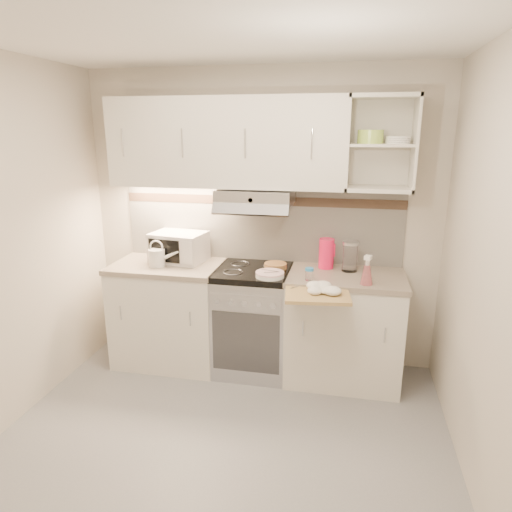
{
  "coord_description": "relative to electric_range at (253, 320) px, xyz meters",
  "views": [
    {
      "loc": [
        0.74,
        -2.39,
        2.0
      ],
      "look_at": [
        0.05,
        0.95,
        1.05
      ],
      "focal_mm": 32.0,
      "sensor_mm": 36.0,
      "label": 1
    }
  ],
  "objects": [
    {
      "name": "pink_pitcher",
      "position": [
        0.58,
        0.15,
        0.57
      ],
      "size": [
        0.13,
        0.12,
        0.25
      ],
      "rotation": [
        0.0,
        0.0,
        0.11
      ],
      "color": "#FE164C",
      "rests_on": "worktop_right"
    },
    {
      "name": "glass_jar",
      "position": [
        0.77,
        0.1,
        0.57
      ],
      "size": [
        0.13,
        0.13,
        0.24
      ],
      "rotation": [
        0.0,
        0.0,
        -0.25
      ],
      "color": "white",
      "rests_on": "worktop_right"
    },
    {
      "name": "worktop_right",
      "position": [
        0.75,
        0.0,
        0.43
      ],
      "size": [
        0.92,
        0.62,
        0.04
      ],
      "primitive_type": "cube",
      "color": "gray",
      "rests_on": "base_cabinet_right"
    },
    {
      "name": "microwave",
      "position": [
        -0.68,
        0.11,
        0.57
      ],
      "size": [
        0.49,
        0.39,
        0.25
      ],
      "rotation": [
        0.0,
        0.0,
        -0.15
      ],
      "color": "silver",
      "rests_on": "worktop_left"
    },
    {
      "name": "watering_can",
      "position": [
        -0.79,
        -0.08,
        0.53
      ],
      "size": [
        0.26,
        0.13,
        0.22
      ],
      "rotation": [
        0.0,
        0.0,
        0.05
      ],
      "color": "silver",
      "rests_on": "worktop_left"
    },
    {
      "name": "spray_bottle",
      "position": [
        0.9,
        -0.21,
        0.54
      ],
      "size": [
        0.09,
        0.09,
        0.24
      ],
      "rotation": [
        0.0,
        0.0,
        -0.34
      ],
      "color": "#DB7781",
      "rests_on": "worktop_right"
    },
    {
      "name": "plate_stack",
      "position": [
        0.17,
        -0.18,
        0.47
      ],
      "size": [
        0.22,
        0.22,
        0.05
      ],
      "rotation": [
        0.0,
        0.0,
        -0.07
      ],
      "color": "white",
      "rests_on": "electric_range"
    },
    {
      "name": "base_cabinet_right",
      "position": [
        0.75,
        0.0,
        -0.02
      ],
      "size": [
        0.9,
        0.6,
        0.86
      ],
      "primitive_type": "cube",
      "color": "silver",
      "rests_on": "ground"
    },
    {
      "name": "electric_range",
      "position": [
        0.0,
        0.0,
        0.0
      ],
      "size": [
        0.6,
        0.6,
        0.9
      ],
      "color": "#B7B7BC",
      "rests_on": "ground"
    },
    {
      "name": "cutting_board",
      "position": [
        0.55,
        -0.4,
        0.42
      ],
      "size": [
        0.5,
        0.46,
        0.02
      ],
      "primitive_type": "cube",
      "rotation": [
        0.0,
        0.0,
        0.12
      ],
      "color": "tan",
      "rests_on": "base_cabinet_right"
    },
    {
      "name": "dish_towel",
      "position": [
        0.6,
        -0.39,
        0.47
      ],
      "size": [
        0.29,
        0.27,
        0.06
      ],
      "primitive_type": null,
      "rotation": [
        0.0,
        0.0,
        -0.35
      ],
      "color": "white",
      "rests_on": "cutting_board"
    },
    {
      "name": "bread_loaf",
      "position": [
        0.18,
        0.05,
        0.47
      ],
      "size": [
        0.18,
        0.18,
        0.05
      ],
      "primitive_type": "cylinder",
      "color": "#AF684A",
      "rests_on": "electric_range"
    },
    {
      "name": "spice_jar",
      "position": [
        0.47,
        -0.19,
        0.5
      ],
      "size": [
        0.07,
        0.07,
        0.1
      ],
      "rotation": [
        0.0,
        0.0,
        -0.29
      ],
      "color": "white",
      "rests_on": "worktop_right"
    },
    {
      "name": "ground",
      "position": [
        0.0,
        -1.1,
        -0.45
      ],
      "size": [
        3.0,
        3.0,
        0.0
      ],
      "primitive_type": "plane",
      "color": "gray",
      "rests_on": "ground"
    },
    {
      "name": "worktop_left",
      "position": [
        -0.75,
        0.0,
        0.43
      ],
      "size": [
        0.92,
        0.62,
        0.04
      ],
      "primitive_type": "cube",
      "color": "gray",
      "rests_on": "base_cabinet_left"
    },
    {
      "name": "base_cabinet_left",
      "position": [
        -0.75,
        0.0,
        -0.02
      ],
      "size": [
        0.9,
        0.6,
        0.86
      ],
      "primitive_type": "cube",
      "color": "silver",
      "rests_on": "ground"
    },
    {
      "name": "room_shell",
      "position": [
        0.0,
        -0.73,
        1.18
      ],
      "size": [
        3.04,
        2.84,
        2.52
      ],
      "color": "beige",
      "rests_on": "ground"
    }
  ]
}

